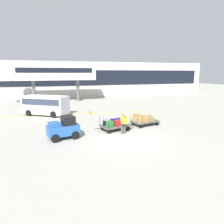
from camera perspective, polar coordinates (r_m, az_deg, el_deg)
The scene contains 10 objects.
ground_plane at distance 13.56m, azimuth 4.16°, elevation -8.05°, with size 120.00×120.00×0.00m, color #9E9B91.
apron_lead_line at distance 22.02m, azimuth -12.60°, elevation -0.70°, with size 18.19×0.20×0.01m, color yellow.
terminal_building at distance 38.14m, azimuth -10.72°, elevation 9.33°, with size 55.42×2.51×6.55m.
jet_bridge at distance 31.84m, azimuth -19.16°, elevation 11.00°, with size 14.26×3.00×5.99m.
baggage_tug at distance 13.94m, azimuth -13.97°, elevation -4.58°, with size 2.28×1.59×1.58m.
baggage_cart_lead at distance 15.58m, azimuth 0.71°, elevation -3.48°, with size 3.08×1.84×1.10m.
baggage_cart_middle at distance 17.18m, azimuth 9.28°, elevation -2.13°, with size 3.08×1.84×1.10m.
baggage_handler at distance 14.48m, azimuth 3.42°, elevation -3.20°, with size 0.42×0.45×1.56m.
shuttle_van at distance 22.15m, azimuth -18.86°, elevation 2.27°, with size 5.04×4.26×2.10m.
safety_cone_near at distance 21.88m, azimuth -6.42°, elevation 0.15°, with size 0.36×0.36×0.55m, color orange.
Camera 1 is at (-4.84, -11.84, 4.50)m, focal length 31.30 mm.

